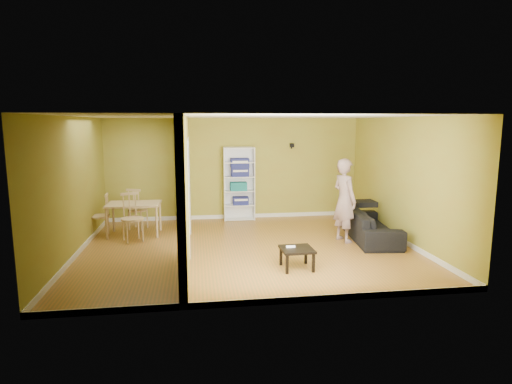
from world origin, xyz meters
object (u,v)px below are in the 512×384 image
person (345,193)px  chair_left (99,215)px  bookshelf (239,184)px  coffee_table (297,251)px  chair_far (138,208)px  chair_near (132,217)px  dining_table (134,207)px  sofa (371,221)px

person → chair_left: (-5.19, 1.15, -0.56)m
bookshelf → person: bearing=-50.2°
coffee_table → chair_far: chair_far is taller
chair_near → dining_table: bearing=71.4°
coffee_table → chair_near: bearing=144.2°
sofa → chair_near: chair_near is taller
bookshelf → chair_left: bookshelf is taller
coffee_table → chair_left: bearing=144.5°
coffee_table → dining_table: dining_table is taller
coffee_table → dining_table: (-3.06, 2.73, 0.33)m
sofa → bookshelf: (-2.60, 2.32, 0.54)m
sofa → chair_left: 5.92m
person → chair_far: (-4.44, 1.68, -0.54)m
dining_table → bookshelf: bearing=26.2°
dining_table → chair_near: (0.04, -0.55, -0.13)m
sofa → dining_table: bearing=84.5°
person → chair_left: person is taller
chair_left → chair_far: 0.92m
bookshelf → chair_left: 3.47m
coffee_table → chair_far: (-3.05, 3.25, 0.18)m
bookshelf → chair_near: (-2.44, -1.77, -0.42)m
bookshelf → dining_table: 2.77m
sofa → chair_far: (-5.06, 1.62, 0.09)m
sofa → coffee_table: bearing=135.7°
chair_left → chair_far: chair_far is taller
sofa → chair_near: 5.07m
bookshelf → coffee_table: bookshelf is taller
chair_left → sofa: bearing=77.9°
chair_far → coffee_table: bearing=153.4°
coffee_table → chair_far: size_ratio=0.55×
sofa → coffee_table: (-2.01, -1.62, -0.09)m
person → chair_left: size_ratio=2.17×
person → coffee_table: (-1.39, -1.57, -0.72)m
chair_near → bookshelf: bearing=13.5°
dining_table → chair_near: size_ratio=1.12×
chair_near → chair_far: size_ratio=1.04×
sofa → chair_far: bearing=79.0°
sofa → dining_table: size_ratio=1.83×
dining_table → chair_left: chair_left is taller
bookshelf → coffee_table: (0.59, -3.95, -0.63)m
sofa → chair_left: (-5.82, 1.09, 0.07)m
chair_left → person: bearing=76.1°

